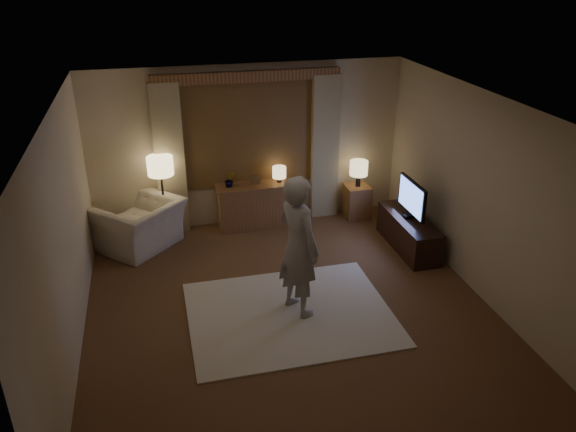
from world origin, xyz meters
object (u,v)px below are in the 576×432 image
object	(u,v)px
side_table	(357,201)
person	(298,246)
armchair	(140,225)
sideboard	(256,206)
tv_stand	(409,233)

from	to	relation	value
side_table	person	world-z (taller)	person
armchair	person	size ratio (longest dim) A/B	0.63
sideboard	armchair	distance (m)	1.85
armchair	side_table	distance (m)	3.58
tv_stand	person	world-z (taller)	person
armchair	tv_stand	world-z (taller)	armchair
armchair	sideboard	bearing A→B (deg)	144.25
armchair	person	xyz separation A→B (m)	(1.88, -2.21, 0.55)
person	armchair	bearing A→B (deg)	16.33
side_table	tv_stand	xyz separation A→B (m)	(0.37, -1.25, -0.03)
armchair	person	bearing A→B (deg)	85.04
armchair	tv_stand	bearing A→B (deg)	120.53
side_table	person	size ratio (longest dim) A/B	0.31
sideboard	side_table	bearing A→B (deg)	-1.65
armchair	person	world-z (taller)	person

